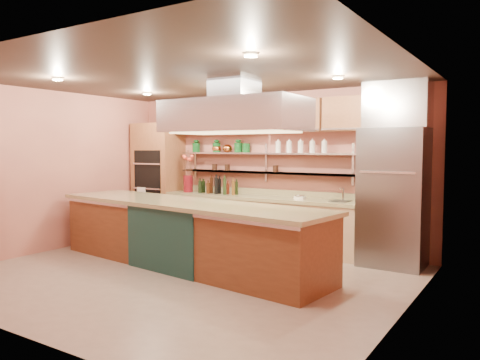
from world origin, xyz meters
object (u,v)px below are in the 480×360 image
Objects in this scene: refrigerator at (393,198)px; green_canister at (246,148)px; kitchen_scale at (300,196)px; flower_vase at (188,184)px; island at (185,234)px; copper_kettle at (227,148)px.

refrigerator reaches higher than green_canister.
refrigerator reaches higher than kitchen_scale.
kitchen_scale is (2.43, 0.00, -0.12)m from flower_vase.
kitchen_scale is at bearing 179.63° from refrigerator.
refrigerator reaches higher than flower_vase.
refrigerator is at bearing -0.14° from flower_vase.
kitchen_scale is at bearing 0.00° from flower_vase.
kitchen_scale is at bearing 64.24° from island.
copper_kettle is at bearing 175.88° from refrigerator.
copper_kettle is at bearing 112.27° from island.
refrigerator is at bearing 39.56° from island.
island is 14.44× the size of flower_vase.
copper_kettle is (-0.54, 1.94, 1.30)m from island.
green_canister reaches higher than copper_kettle.
flower_vase is 1.42m from green_canister.
copper_kettle reaches higher than flower_vase.
island is 2.39m from copper_kettle.
island is at bearing -140.47° from kitchen_scale.
kitchen_scale is 1.01× the size of green_canister.
green_canister reaches higher than flower_vase.
copper_kettle is (-1.64, 0.22, 0.81)m from kitchen_scale.
refrigerator reaches higher than island.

